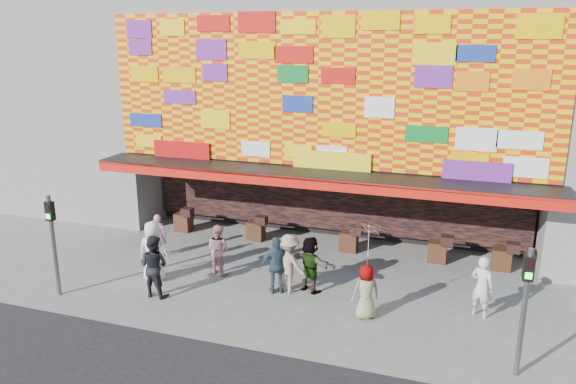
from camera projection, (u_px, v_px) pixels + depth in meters
name	position (u px, v px, depth m)	size (l,w,h in m)	color
ground	(277.00, 304.00, 15.78)	(90.00, 90.00, 0.00)	slate
shop_building	(348.00, 90.00, 21.83)	(15.20, 9.40, 10.00)	gray
neighbor_left	(68.00, 65.00, 25.51)	(11.00, 8.00, 12.00)	gray
signal_left	(53.00, 234.00, 15.84)	(0.22, 0.20, 3.00)	#59595B
signal_right	(525.00, 298.00, 11.98)	(0.22, 0.20, 3.00)	#59595B
ped_a	(154.00, 251.00, 17.08)	(0.93, 0.60, 1.90)	silver
ped_b	(158.00, 235.00, 19.01)	(0.54, 0.36, 1.49)	#C78099
ped_c	(154.00, 266.00, 16.06)	(0.89, 0.69, 1.83)	black
ped_d	(289.00, 264.00, 16.30)	(1.14, 0.66, 1.77)	gray
ped_e	(277.00, 265.00, 16.23)	(1.01, 0.42, 1.72)	#2E4352
ped_f	(310.00, 264.00, 16.34)	(1.57, 0.50, 1.69)	gray
ped_g	(366.00, 292.00, 14.80)	(0.74, 0.48, 1.51)	gray
ped_h	(482.00, 287.00, 14.87)	(0.62, 0.41, 1.71)	silver
ped_i	(218.00, 249.00, 17.61)	(0.78, 0.61, 1.61)	tan
parasol	(368.00, 241.00, 14.42)	(1.33, 1.34, 1.89)	beige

